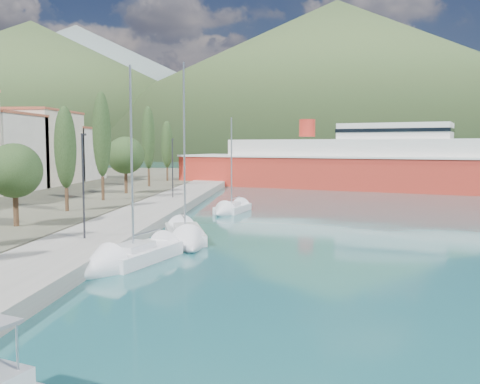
{
  "coord_description": "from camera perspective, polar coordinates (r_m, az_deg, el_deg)",
  "views": [
    {
      "loc": [
        2.63,
        -16.49,
        6.19
      ],
      "look_at": [
        0.0,
        14.0,
        3.5
      ],
      "focal_mm": 40.0,
      "sensor_mm": 36.0,
      "label": 1
    }
  ],
  "objects": [
    {
      "name": "tree_row",
      "position": [
        52.82,
        -15.3,
        4.33
      ],
      "size": [
        4.24,
        62.81,
        10.79
      ],
      "color": "#47301E",
      "rests_on": "land_strip"
    },
    {
      "name": "ground",
      "position": [
        136.65,
        3.82,
        2.42
      ],
      "size": [
        1400.0,
        1400.0,
        0.0
      ],
      "primitive_type": "plane",
      "color": "#1E595C"
    },
    {
      "name": "quay",
      "position": [
        44.43,
        -10.3,
        -2.55
      ],
      "size": [
        5.0,
        88.0,
        0.8
      ],
      "primitive_type": "cube",
      "color": "gray",
      "rests_on": "ground"
    },
    {
      "name": "sailboat_mid",
      "position": [
        33.53,
        -5.63,
        -5.12
      ],
      "size": [
        4.49,
        8.86,
        12.34
      ],
      "color": "silver",
      "rests_on": "ground"
    },
    {
      "name": "lamp_posts",
      "position": [
        32.66,
        -15.95,
        1.13
      ],
      "size": [
        0.15,
        47.18,
        6.06
      ],
      "color": "#2D2D33",
      "rests_on": "quay"
    },
    {
      "name": "hills_near",
      "position": [
        402.82,
        18.95,
        10.88
      ],
      "size": [
        1010.0,
        520.0,
        115.0
      ],
      "color": "#3D522A",
      "rests_on": "ground"
    },
    {
      "name": "hills_far",
      "position": [
        653.5,
        17.23,
        11.05
      ],
      "size": [
        1480.0,
        900.0,
        180.0
      ],
      "color": "slate",
      "rests_on": "ground"
    },
    {
      "name": "sailboat_far",
      "position": [
        48.2,
        -1.45,
        -2.03
      ],
      "size": [
        3.69,
        6.79,
        9.52
      ],
      "color": "silver",
      "rests_on": "ground"
    },
    {
      "name": "sailboat_near",
      "position": [
        27.71,
        -13.13,
        -7.38
      ],
      "size": [
        4.71,
        8.12,
        11.19
      ],
      "color": "silver",
      "rests_on": "ground"
    },
    {
      "name": "ferry",
      "position": [
        78.4,
        12.36,
        2.73
      ],
      "size": [
        53.58,
        29.55,
        10.54
      ],
      "color": "red",
      "rests_on": "ground"
    }
  ]
}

